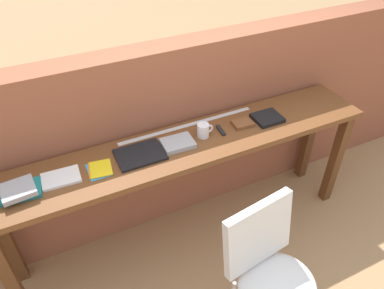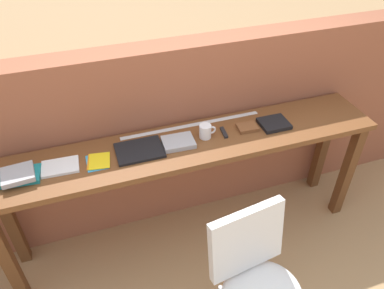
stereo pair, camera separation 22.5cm
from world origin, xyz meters
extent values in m
plane|color=tan|center=(0.00, 0.00, 0.00)|extent=(40.00, 40.00, 0.00)
cube|color=#935138|center=(0.00, 0.64, 0.70)|extent=(6.00, 0.20, 1.39)
cube|color=brown|center=(0.00, 0.30, 0.86)|extent=(2.50, 0.44, 0.04)
cube|color=#5B341A|center=(-1.19, 0.14, 0.42)|extent=(0.07, 0.07, 0.84)
cube|color=#5B341A|center=(1.19, 0.14, 0.42)|extent=(0.07, 0.07, 0.84)
cube|color=#5B341A|center=(-1.19, 0.46, 0.42)|extent=(0.07, 0.07, 0.84)
cube|color=#5B341A|center=(1.19, 0.46, 0.42)|extent=(0.07, 0.07, 0.84)
cube|color=white|center=(0.10, -0.37, 0.69)|extent=(0.45, 0.17, 0.40)
cylinder|color=#B2B2B7|center=(0.27, -0.38, 0.21)|extent=(0.02, 0.02, 0.41)
cube|color=#19757A|center=(-1.00, 0.30, 0.89)|extent=(0.23, 0.17, 0.03)
cube|color=#9E9EA3|center=(-1.00, 0.28, 0.92)|extent=(0.18, 0.17, 0.03)
cube|color=white|center=(-0.78, 0.31, 0.89)|extent=(0.21, 0.15, 0.02)
cube|color=#3399D8|center=(-0.57, 0.29, 0.88)|extent=(0.12, 0.15, 0.00)
cube|color=orange|center=(-0.58, 0.30, 0.88)|extent=(0.13, 0.16, 0.00)
cube|color=yellow|center=(-0.56, 0.29, 0.89)|extent=(0.14, 0.16, 0.00)
cube|color=black|center=(-0.32, 0.31, 0.89)|extent=(0.28, 0.22, 0.02)
cube|color=#9E9EA3|center=(-0.07, 0.31, 0.90)|extent=(0.20, 0.16, 0.03)
cylinder|color=white|center=(0.11, 0.32, 0.93)|extent=(0.08, 0.08, 0.09)
torus|color=white|center=(0.16, 0.32, 0.93)|extent=(0.06, 0.01, 0.06)
cube|color=black|center=(0.24, 0.32, 0.89)|extent=(0.03, 0.11, 0.02)
cube|color=brown|center=(0.40, 0.32, 0.89)|extent=(0.14, 0.11, 0.02)
cube|color=black|center=(0.59, 0.30, 0.89)|extent=(0.19, 0.17, 0.03)
cube|color=silver|center=(0.07, 0.47, 0.88)|extent=(0.96, 0.03, 0.00)
camera|label=1|loc=(-0.78, -1.37, 2.32)|focal=35.00mm
camera|label=2|loc=(-0.57, -1.45, 2.32)|focal=35.00mm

